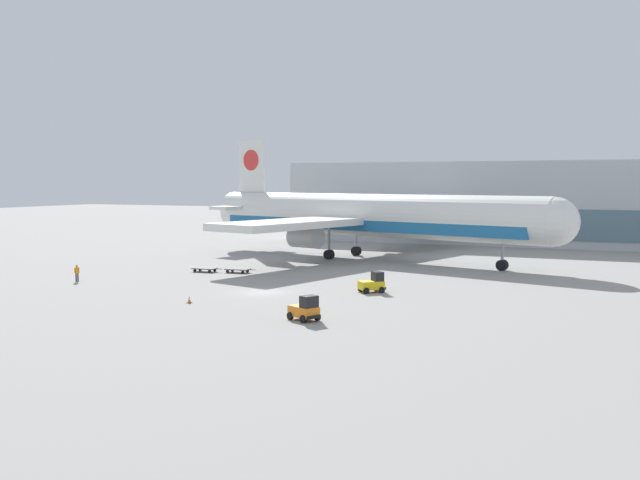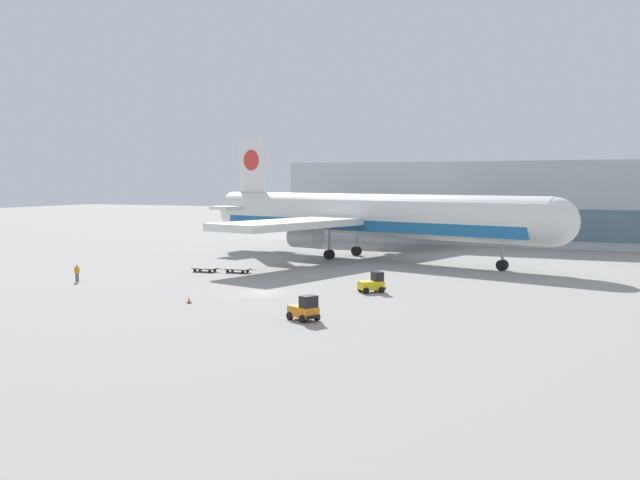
{
  "view_description": "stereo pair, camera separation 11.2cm",
  "coord_description": "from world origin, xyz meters",
  "px_view_note": "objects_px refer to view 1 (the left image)",
  "views": [
    {
      "loc": [
        32.75,
        -60.03,
        10.74
      ],
      "look_at": [
        -0.27,
        14.21,
        4.0
      ],
      "focal_mm": 40.0,
      "sensor_mm": 36.0,
      "label": 1
    },
    {
      "loc": [
        32.86,
        -59.98,
        10.74
      ],
      "look_at": [
        -0.27,
        14.21,
        4.0
      ],
      "focal_mm": 40.0,
      "sensor_mm": 36.0,
      "label": 2
    }
  ],
  "objects_px": {
    "ground_crew_near": "(77,271)",
    "traffic_cone_near": "(189,300)",
    "baggage_dolly_lead": "(205,269)",
    "baggage_tug_foreground": "(373,283)",
    "airplane_main": "(363,217)",
    "baggage_tug_mid": "(305,309)",
    "baggage_dolly_second": "(238,269)"
  },
  "relations": [
    {
      "from": "ground_crew_near",
      "to": "baggage_tug_foreground",
      "type": "bearing_deg",
      "value": 124.95
    },
    {
      "from": "baggage_tug_mid",
      "to": "traffic_cone_near",
      "type": "distance_m",
      "value": 13.09
    },
    {
      "from": "ground_crew_near",
      "to": "airplane_main",
      "type": "bearing_deg",
      "value": 173.17
    },
    {
      "from": "airplane_main",
      "to": "baggage_tug_mid",
      "type": "xyz_separation_m",
      "value": [
        11.33,
        -42.75,
        -4.96
      ]
    },
    {
      "from": "baggage_tug_mid",
      "to": "baggage_dolly_second",
      "type": "bearing_deg",
      "value": 156.49
    },
    {
      "from": "baggage_dolly_lead",
      "to": "traffic_cone_near",
      "type": "distance_m",
      "value": 21.71
    },
    {
      "from": "traffic_cone_near",
      "to": "ground_crew_near",
      "type": "bearing_deg",
      "value": 161.13
    },
    {
      "from": "baggage_dolly_lead",
      "to": "ground_crew_near",
      "type": "bearing_deg",
      "value": -127.07
    },
    {
      "from": "baggage_dolly_second",
      "to": "baggage_dolly_lead",
      "type": "bearing_deg",
      "value": -171.67
    },
    {
      "from": "ground_crew_near",
      "to": "traffic_cone_near",
      "type": "relative_size",
      "value": 3.07
    },
    {
      "from": "ground_crew_near",
      "to": "traffic_cone_near",
      "type": "distance_m",
      "value": 19.76
    },
    {
      "from": "baggage_tug_mid",
      "to": "ground_crew_near",
      "type": "relative_size",
      "value": 1.53
    },
    {
      "from": "baggage_tug_foreground",
      "to": "traffic_cone_near",
      "type": "relative_size",
      "value": 4.63
    },
    {
      "from": "airplane_main",
      "to": "ground_crew_near",
      "type": "height_order",
      "value": "airplane_main"
    },
    {
      "from": "baggage_tug_foreground",
      "to": "ground_crew_near",
      "type": "xyz_separation_m",
      "value": [
        -31.43,
        -5.96,
        0.21
      ]
    },
    {
      "from": "baggage_tug_mid",
      "to": "traffic_cone_near",
      "type": "bearing_deg",
      "value": -167.33
    },
    {
      "from": "baggage_tug_mid",
      "to": "baggage_dolly_second",
      "type": "xyz_separation_m",
      "value": [
        -19.47,
        22.81,
        -0.49
      ]
    },
    {
      "from": "baggage_tug_foreground",
      "to": "baggage_dolly_second",
      "type": "xyz_separation_m",
      "value": [
        -19.5,
        7.45,
        -0.49
      ]
    },
    {
      "from": "baggage_tug_foreground",
      "to": "baggage_dolly_second",
      "type": "bearing_deg",
      "value": 116.98
    },
    {
      "from": "airplane_main",
      "to": "traffic_cone_near",
      "type": "height_order",
      "value": "airplane_main"
    },
    {
      "from": "traffic_cone_near",
      "to": "baggage_dolly_lead",
      "type": "bearing_deg",
      "value": 119.53
    },
    {
      "from": "baggage_tug_foreground",
      "to": "ground_crew_near",
      "type": "relative_size",
      "value": 1.51
    },
    {
      "from": "airplane_main",
      "to": "traffic_cone_near",
      "type": "distance_m",
      "value": 40.14
    },
    {
      "from": "baggage_tug_foreground",
      "to": "ground_crew_near",
      "type": "height_order",
      "value": "baggage_tug_foreground"
    },
    {
      "from": "baggage_dolly_second",
      "to": "traffic_cone_near",
      "type": "bearing_deg",
      "value": -75.71
    },
    {
      "from": "baggage_tug_foreground",
      "to": "baggage_dolly_lead",
      "type": "xyz_separation_m",
      "value": [
        -23.45,
        6.54,
        -0.49
      ]
    },
    {
      "from": "baggage_tug_foreground",
      "to": "baggage_dolly_lead",
      "type": "distance_m",
      "value": 24.35
    },
    {
      "from": "baggage_tug_mid",
      "to": "ground_crew_near",
      "type": "height_order",
      "value": "baggage_tug_mid"
    },
    {
      "from": "baggage_dolly_second",
      "to": "ground_crew_near",
      "type": "xyz_separation_m",
      "value": [
        -11.93,
        -13.41,
        0.7
      ]
    },
    {
      "from": "traffic_cone_near",
      "to": "baggage_dolly_second",
      "type": "bearing_deg",
      "value": 108.82
    },
    {
      "from": "airplane_main",
      "to": "baggage_tug_mid",
      "type": "relative_size",
      "value": 20.29
    },
    {
      "from": "baggage_tug_mid",
      "to": "traffic_cone_near",
      "type": "xyz_separation_m",
      "value": [
        -12.73,
        3.01,
        -0.59
      ]
    }
  ]
}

